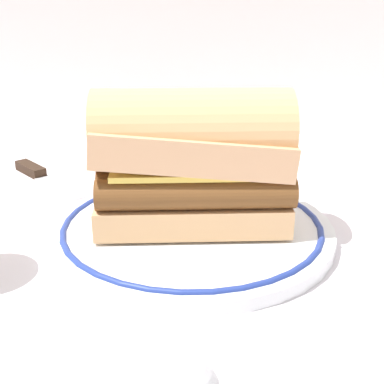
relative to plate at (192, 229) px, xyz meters
name	(u,v)px	position (x,y,z in m)	size (l,w,h in m)	color
ground_plane	(197,244)	(0.01, -0.02, -0.01)	(1.50, 1.50, 0.00)	silver
plate	(192,229)	(0.00, 0.00, 0.00)	(0.26, 0.26, 0.01)	white
sausage_sandwich	(192,158)	(0.00, 0.00, 0.07)	(0.18, 0.10, 0.12)	tan
butter_knife	(43,176)	(-0.19, 0.14, 0.00)	(0.12, 0.11, 0.01)	silver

